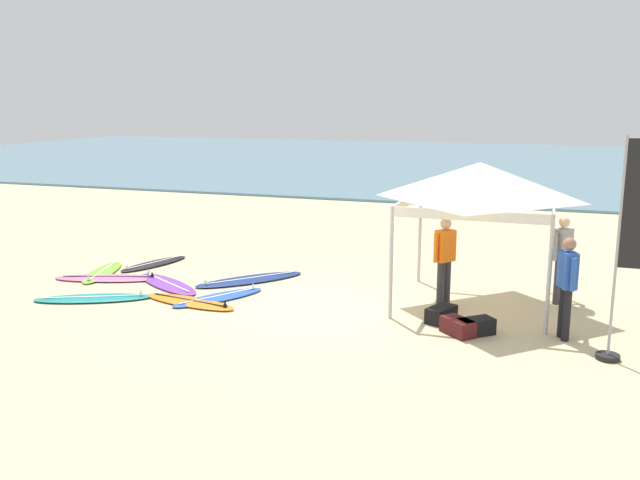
{
  "coord_description": "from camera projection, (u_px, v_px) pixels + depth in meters",
  "views": [
    {
      "loc": [
        3.99,
        -11.75,
        3.9
      ],
      "look_at": [
        -0.6,
        1.52,
        1.0
      ],
      "focal_mm": 38.43,
      "sensor_mm": 36.0,
      "label": 1
    }
  ],
  "objects": [
    {
      "name": "canopy_tent",
      "position": [
        480.0,
        182.0,
        12.75
      ],
      "size": [
        2.81,
        2.81,
        2.75
      ],
      "color": "#B7B7BC",
      "rests_on": "ground"
    },
    {
      "name": "ground_plane",
      "position": [
        324.0,
        309.0,
        12.94
      ],
      "size": [
        80.0,
        80.0,
        0.0
      ],
      "primitive_type": "plane",
      "color": "beige"
    },
    {
      "name": "banner_flag",
      "position": [
        625.0,
        260.0,
        10.1
      ],
      "size": [
        0.6,
        0.36,
        3.4
      ],
      "color": "#99999E",
      "rests_on": "ground"
    },
    {
      "name": "surfboard_purple",
      "position": [
        167.0,
        284.0,
        14.59
      ],
      "size": [
        2.21,
        1.68,
        0.19
      ],
      "color": "purple",
      "rests_on": "ground"
    },
    {
      "name": "surfboard_lime",
      "position": [
        102.0,
        272.0,
        15.55
      ],
      "size": [
        1.07,
        2.07,
        0.19
      ],
      "color": "#7AD12D",
      "rests_on": "ground"
    },
    {
      "name": "surfboard_blue",
      "position": [
        219.0,
        297.0,
        13.59
      ],
      "size": [
        1.52,
        2.02,
        0.19
      ],
      "color": "blue",
      "rests_on": "ground"
    },
    {
      "name": "surfboard_navy",
      "position": [
        250.0,
        279.0,
        14.93
      ],
      "size": [
        2.16,
        2.33,
        0.19
      ],
      "color": "navy",
      "rests_on": "ground"
    },
    {
      "name": "gear_bag_on_sand",
      "position": [
        458.0,
        327.0,
        11.51
      ],
      "size": [
        0.66,
        0.64,
        0.28
      ],
      "primitive_type": "cube",
      "rotation": [
        0.0,
        0.0,
        2.39
      ],
      "color": "#4C1919",
      "rests_on": "ground"
    },
    {
      "name": "surfboard_orange",
      "position": [
        190.0,
        302.0,
        13.29
      ],
      "size": [
        2.18,
        0.95,
        0.19
      ],
      "color": "orange",
      "rests_on": "ground"
    },
    {
      "name": "person_blue",
      "position": [
        567.0,
        281.0,
        11.14
      ],
      "size": [
        0.33,
        0.52,
        1.71
      ],
      "color": "black",
      "rests_on": "ground"
    },
    {
      "name": "surfboard_teal",
      "position": [
        93.0,
        298.0,
        13.53
      ],
      "size": [
        2.32,
        1.53,
        0.19
      ],
      "color": "#19847F",
      "rests_on": "ground"
    },
    {
      "name": "surfboard_black",
      "position": [
        154.0,
        264.0,
        16.35
      ],
      "size": [
        1.06,
        2.01,
        0.19
      ],
      "color": "black",
      "rests_on": "ground"
    },
    {
      "name": "gear_bag_near_tent",
      "position": [
        441.0,
        314.0,
        12.17
      ],
      "size": [
        0.53,
        0.68,
        0.28
      ],
      "primitive_type": "cube",
      "rotation": [
        0.0,
        0.0,
        1.16
      ],
      "color": "black",
      "rests_on": "ground"
    },
    {
      "name": "person_orange",
      "position": [
        445.0,
        256.0,
        12.96
      ],
      "size": [
        0.39,
        0.45,
        1.71
      ],
      "color": "#2D2D33",
      "rests_on": "ground"
    },
    {
      "name": "gear_bag_by_pole",
      "position": [
        476.0,
        327.0,
        11.52
      ],
      "size": [
        0.66,
        0.64,
        0.28
      ],
      "primitive_type": "cube",
      "rotation": [
        0.0,
        0.0,
        0.72
      ],
      "color": "black",
      "rests_on": "ground"
    },
    {
      "name": "person_grey",
      "position": [
        562.0,
        254.0,
        13.11
      ],
      "size": [
        0.39,
        0.46,
        1.71
      ],
      "color": "#383842",
      "rests_on": "ground"
    },
    {
      "name": "surfboard_pink",
      "position": [
        109.0,
        278.0,
        15.05
      ],
      "size": [
        2.46,
        1.33,
        0.19
      ],
      "color": "pink",
      "rests_on": "ground"
    },
    {
      "name": "sea",
      "position": [
        488.0,
        162.0,
        42.1
      ],
      "size": [
        80.0,
        36.0,
        0.1
      ],
      "primitive_type": "cube",
      "color": "#568499",
      "rests_on": "ground"
    }
  ]
}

